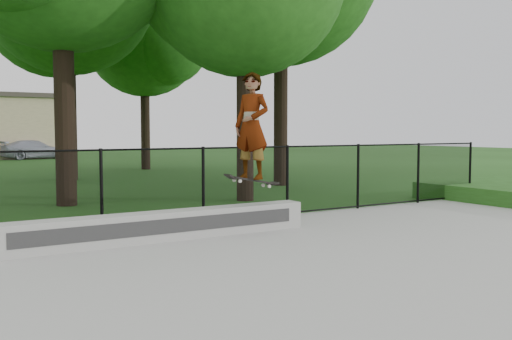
% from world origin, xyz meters
% --- Properties ---
extents(ground, '(100.00, 100.00, 0.00)m').
position_xyz_m(ground, '(0.00, 0.00, 0.00)').
color(ground, '#214C15').
rests_on(ground, ground).
extents(concrete_slab, '(14.00, 12.00, 0.06)m').
position_xyz_m(concrete_slab, '(0.00, 0.00, 0.03)').
color(concrete_slab, '#A5A5A0').
rests_on(concrete_slab, ground).
extents(grind_ledge, '(5.36, 0.40, 0.48)m').
position_xyz_m(grind_ledge, '(-1.36, 4.70, 0.30)').
color(grind_ledge, '#A0A09B').
rests_on(grind_ledge, concrete_slab).
extents(car_c, '(4.18, 2.48, 1.24)m').
position_xyz_m(car_c, '(2.38, 35.19, 0.62)').
color(car_c, '#A1A3B7').
rests_on(car_c, ground).
extents(skater_airborne, '(0.83, 0.80, 2.03)m').
position_xyz_m(skater_airborne, '(0.25, 4.50, 1.93)').
color(skater_airborne, black).
rests_on(skater_airborne, ground).
extents(chainlink_fence, '(16.06, 0.06, 1.50)m').
position_xyz_m(chainlink_fence, '(0.00, 5.90, 0.81)').
color(chainlink_fence, black).
rests_on(chainlink_fence, concrete_slab).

